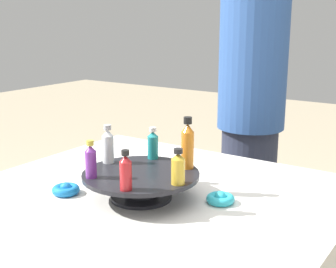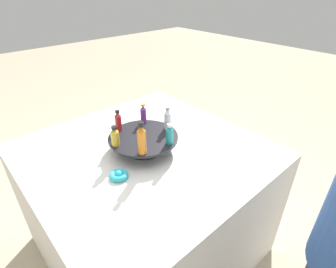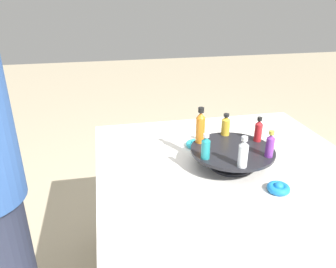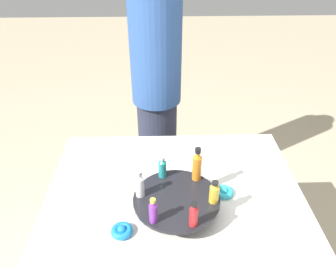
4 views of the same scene
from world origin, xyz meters
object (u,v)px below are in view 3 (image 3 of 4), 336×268
display_stand (232,154)px  bottle_clear (243,153)px  bottle_red (258,130)px  bottle_teal (206,147)px  bottle_orange (200,127)px  ribbon_bow_teal (195,144)px  bottle_gold (226,125)px  ribbon_bow_blue (278,188)px  bottle_purple (270,145)px

display_stand → bottle_clear: size_ratio=2.85×
bottle_red → bottle_teal: bottle_red is taller
bottle_orange → ribbon_bow_teal: bearing=173.4°
bottle_teal → bottle_clear: 0.14m
bottle_gold → bottle_clear: 0.28m
bottle_teal → ribbon_bow_teal: 0.28m
ribbon_bow_blue → bottle_orange: bearing=-144.8°
bottle_orange → bottle_red: bearing=81.6°
ribbon_bow_teal → bottle_clear: bearing=12.4°
display_stand → bottle_red: 0.16m
bottle_red → bottle_orange: size_ratio=0.69×
bottle_purple → bottle_teal: size_ratio=1.06×
bottle_purple → ribbon_bow_blue: (0.12, -0.01, -0.11)m
bottle_teal → ribbon_bow_blue: (0.16, 0.23, -0.11)m
bottle_clear → ribbon_bow_blue: 0.18m
bottle_teal → ribbon_bow_teal: size_ratio=1.24×
bottle_teal → display_stand: bearing=111.6°
bottle_red → bottle_orange: (-0.04, -0.24, 0.02)m
bottle_orange → ribbon_bow_blue: (0.30, 0.21, -0.14)m
bottle_orange → ribbon_bow_blue: bottle_orange is taller
display_stand → bottle_red: bottle_red is taller
bottle_orange → ribbon_bow_teal: 0.18m
ribbon_bow_teal → ribbon_bow_blue: bearing=25.1°
bottle_purple → ribbon_bow_blue: size_ratio=1.30×
bottle_purple → bottle_clear: (0.05, -0.13, 0.01)m
bottle_red → bottle_gold: bottle_red is taller
bottle_purple → bottle_teal: bottle_purple is taller
bottle_purple → bottle_gold: (-0.23, -0.09, -0.00)m
bottle_purple → ribbon_bow_teal: (-0.30, -0.21, -0.11)m
bottle_orange → bottle_gold: bearing=111.6°
bottle_teal → ribbon_bow_teal: (-0.26, 0.03, -0.11)m
bottle_purple → bottle_red: size_ratio=1.00×
bottle_clear → ribbon_bow_blue: (0.07, 0.12, -0.12)m
bottle_orange → bottle_teal: size_ratio=1.53×
bottle_red → bottle_teal: (0.10, -0.26, -0.00)m
bottle_gold → bottle_orange: bottle_orange is taller
bottle_orange → ribbon_bow_blue: bearing=35.2°
bottle_teal → bottle_clear: bottle_clear is taller
bottle_red → ribbon_bow_blue: bottle_red is taller
ribbon_bow_teal → display_stand: bearing=25.1°
bottle_purple → bottle_clear: bearing=-68.4°
bottle_purple → display_stand: bearing=-128.4°
bottle_teal → bottle_red: bearing=111.6°
bottle_gold → ribbon_bow_blue: 0.37m
bottle_orange → bottle_teal: (0.14, -0.02, -0.02)m
bottle_purple → ribbon_bow_blue: bottle_purple is taller
bottle_gold → bottle_teal: 0.25m
display_stand → ribbon_bow_teal: size_ratio=4.16×
bottle_purple → bottle_red: same height
bottle_purple → bottle_clear: 0.14m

